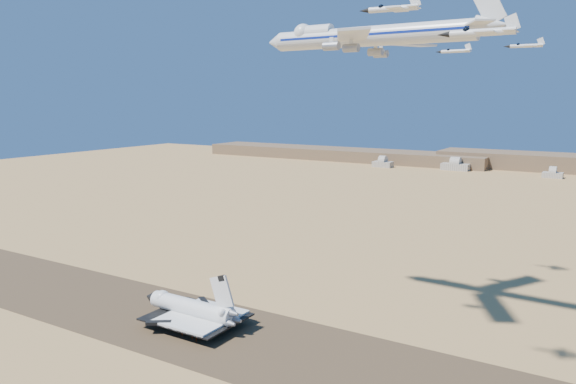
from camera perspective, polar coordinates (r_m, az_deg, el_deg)
The scene contains 12 objects.
ground at distance 192.60m, azimuth -4.74°, elevation -14.73°, with size 1200.00×1200.00×0.00m, color tan.
runway at distance 192.59m, azimuth -4.74°, elevation -14.72°, with size 600.00×50.00×0.06m, color brown.
hangars at distance 646.45m, azimuth 16.16°, elevation 2.53°, with size 200.50×29.50×30.00m.
shuttle at distance 204.21m, azimuth -9.81°, elevation -11.69°, with size 42.24×25.90×20.87m.
carrier_747 at distance 196.06m, azimuth 7.63°, elevation 15.38°, with size 84.00×65.19×20.95m.
crew_a at distance 197.44m, azimuth -10.68°, elevation -13.94°, with size 0.65×0.43×1.78m, color #BD3C0B.
crew_b at distance 194.66m, azimuth -9.67°, elevation -14.27°, with size 0.83×0.48×1.71m, color #BD3C0B.
crew_c at distance 192.58m, azimuth -9.28°, elevation -14.51°, with size 1.07×0.55×1.82m, color #BD3C0B.
chase_jet_a at distance 141.29m, azimuth 10.50°, elevation 17.86°, with size 15.02×8.14×3.74m.
chase_jet_b at distance 122.90m, azimuth 18.98°, elevation 15.11°, with size 16.28×8.57×4.06m.
chase_jet_c at distance 238.52m, azimuth 16.58°, elevation 13.56°, with size 14.31×7.55×3.57m.
chase_jet_d at distance 249.98m, azimuth 22.97°, elevation 13.53°, with size 15.35×8.44×3.83m.
Camera 1 is at (104.50, -141.27, 78.87)m, focal length 35.00 mm.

